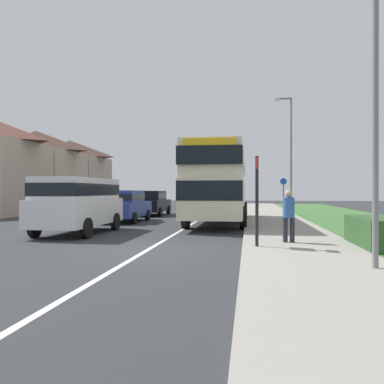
# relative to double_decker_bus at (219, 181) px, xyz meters

# --- Properties ---
(ground_plane) EXTENTS (120.00, 120.00, 0.00)m
(ground_plane) POSITION_rel_double_decker_bus_xyz_m (-1.31, -9.54, -2.14)
(ground_plane) COLOR #2D3033
(lane_marking_centre) EXTENTS (0.14, 60.00, 0.01)m
(lane_marking_centre) POSITION_rel_double_decker_bus_xyz_m (-1.31, -1.54, -2.14)
(lane_marking_centre) COLOR silver
(lane_marking_centre) RESTS_ON ground_plane
(pavement_near_side) EXTENTS (3.20, 68.00, 0.12)m
(pavement_near_side) POSITION_rel_double_decker_bus_xyz_m (2.89, -3.54, -2.08)
(pavement_near_side) COLOR gray
(pavement_near_side) RESTS_ON ground_plane
(roadside_hedge) EXTENTS (1.10, 2.84, 0.90)m
(roadside_hedge) POSITION_rel_double_decker_bus_xyz_m (4.99, -8.60, -1.69)
(roadside_hedge) COLOR #2D5128
(roadside_hedge) RESTS_ON ground_plane
(double_decker_bus) EXTENTS (2.80, 10.64, 3.70)m
(double_decker_bus) POSITION_rel_double_decker_bus_xyz_m (0.00, 0.00, 0.00)
(double_decker_bus) COLOR beige
(double_decker_bus) RESTS_ON ground_plane
(parked_van_white) EXTENTS (2.11, 4.96, 2.13)m
(parked_van_white) POSITION_rel_double_decker_bus_xyz_m (-5.01, -5.60, -0.87)
(parked_van_white) COLOR silver
(parked_van_white) RESTS_ON ground_plane
(parked_car_blue) EXTENTS (1.99, 4.49, 1.67)m
(parked_car_blue) POSITION_rel_double_decker_bus_xyz_m (-5.04, 0.35, -1.22)
(parked_car_blue) COLOR navy
(parked_car_blue) RESTS_ON ground_plane
(parked_car_black) EXTENTS (1.93, 4.53, 1.66)m
(parked_car_black) POSITION_rel_double_decker_bus_xyz_m (-4.98, 6.18, -1.23)
(parked_car_black) COLOR black
(parked_car_black) RESTS_ON ground_plane
(pedestrian_at_stop) EXTENTS (0.34, 0.34, 1.67)m
(pedestrian_at_stop) POSITION_rel_double_decker_bus_xyz_m (2.65, -8.18, -1.17)
(pedestrian_at_stop) COLOR #23232D
(pedestrian_at_stop) RESTS_ON ground_plane
(bus_stop_sign) EXTENTS (0.09, 0.52, 2.60)m
(bus_stop_sign) POSITION_rel_double_decker_bus_xyz_m (1.69, -9.19, -0.60)
(bus_stop_sign) COLOR black
(bus_stop_sign) RESTS_ON ground_plane
(cycle_route_sign) EXTENTS (0.44, 0.08, 2.52)m
(cycle_route_sign) POSITION_rel_double_decker_bus_xyz_m (3.83, 7.66, -0.71)
(cycle_route_sign) COLOR slate
(cycle_route_sign) RESTS_ON ground_plane
(street_lamp_near) EXTENTS (1.14, 0.20, 8.24)m
(street_lamp_near) POSITION_rel_double_decker_bus_xyz_m (3.84, -12.08, 2.54)
(street_lamp_near) COLOR slate
(street_lamp_near) RESTS_ON ground_plane
(street_lamp_mid) EXTENTS (1.14, 0.20, 7.59)m
(street_lamp_mid) POSITION_rel_double_decker_bus_xyz_m (4.06, 5.98, 2.20)
(street_lamp_mid) COLOR slate
(street_lamp_mid) RESTS_ON ground_plane
(house_terrace_far_side) EXTENTS (6.65, 19.67, 6.76)m
(house_terrace_far_side) POSITION_rel_double_decker_bus_xyz_m (-16.36, 11.72, 1.24)
(house_terrace_far_side) COLOR #C1A88E
(house_terrace_far_side) RESTS_ON ground_plane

